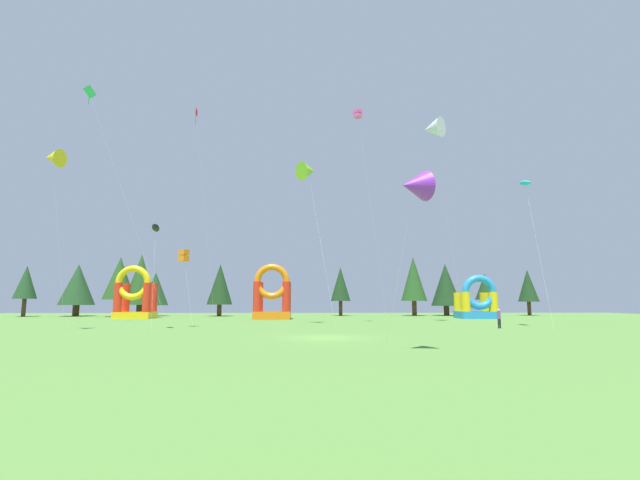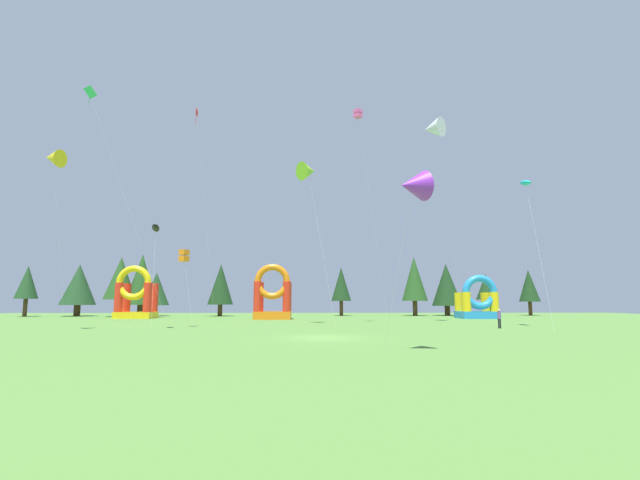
# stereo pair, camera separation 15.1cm
# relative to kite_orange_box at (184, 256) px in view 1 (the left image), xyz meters

# --- Properties ---
(ground_plane) EXTENTS (120.00, 120.00, 0.00)m
(ground_plane) POSITION_rel_kite_orange_box_xyz_m (12.74, -11.58, -6.61)
(ground_plane) COLOR #548438
(kite_orange_box) EXTENTS (1.72, 1.19, 7.17)m
(kite_orange_box) POSITION_rel_kite_orange_box_xyz_m (0.00, 0.00, 0.00)
(kite_orange_box) COLOR orange
(kite_orange_box) RESTS_ON ground_plane
(kite_red_diamond) EXTENTS (2.18, 5.09, 23.62)m
(kite_red_diamond) POSITION_rel_kite_orange_box_xyz_m (-0.95, 5.94, 16.14)
(kite_red_diamond) COLOR red
(kite_red_diamond) RESTS_ON ground_plane
(kite_cyan_parafoil) EXTENTS (1.31, 5.81, 14.13)m
(kite_cyan_parafoil) POSITION_rel_kite_orange_box_xyz_m (32.39, -0.75, 6.99)
(kite_cyan_parafoil) COLOR #19B7CC
(kite_cyan_parafoil) RESTS_ON ground_plane
(kite_pink_box) EXTENTS (3.88, 3.20, 23.44)m
(kite_pink_box) POSITION_rel_kite_orange_box_xyz_m (17.07, 5.24, 16.31)
(kite_pink_box) COLOR #EA599E
(kite_pink_box) RESTS_ON ground_plane
(kite_black_parafoil) EXTENTS (1.36, 2.76, 9.24)m
(kite_black_parafoil) POSITION_rel_kite_orange_box_xyz_m (-1.82, -2.72, 2.17)
(kite_black_parafoil) COLOR black
(kite_black_parafoil) RESTS_ON ground_plane
(kite_purple_delta) EXTENTS (2.08, 3.75, 8.85)m
(kite_purple_delta) POSITION_rel_kite_orange_box_xyz_m (16.76, -20.74, 1.42)
(kite_purple_delta) COLOR purple
(kite_purple_delta) RESTS_ON ground_plane
(kite_yellow_delta) EXTENTS (1.81, 3.62, 15.06)m
(kite_yellow_delta) POSITION_rel_kite_orange_box_xyz_m (-9.67, -5.35, 7.60)
(kite_yellow_delta) COLOR yellow
(kite_yellow_delta) RESTS_ON ground_plane
(kite_green_diamond) EXTENTS (9.26, 3.07, 25.50)m
(kite_green_diamond) POSITION_rel_kite_orange_box_xyz_m (-12.33, 4.98, 18.10)
(kite_green_diamond) COLOR green
(kite_green_diamond) RESTS_ON ground_plane
(kite_white_delta) EXTENTS (6.06, 6.51, 23.58)m
(kite_white_delta) POSITION_rel_kite_orange_box_xyz_m (26.08, 7.58, 15.71)
(kite_white_delta) COLOR white
(kite_white_delta) RESTS_ON ground_plane
(kite_lime_delta) EXTENTS (4.13, 4.74, 17.37)m
(kite_lime_delta) POSITION_rel_kite_orange_box_xyz_m (11.57, 4.70, 9.61)
(kite_lime_delta) COLOR #8CD826
(kite_lime_delta) RESTS_ON ground_plane
(person_midfield) EXTENTS (0.35, 0.35, 1.71)m
(person_midfield) POSITION_rel_kite_orange_box_xyz_m (28.65, -1.96, -5.60)
(person_midfield) COLOR black
(person_midfield) RESTS_ON ground_plane
(inflatable_orange_dome) EXTENTS (4.97, 3.85, 7.24)m
(inflatable_orange_dome) POSITION_rel_kite_orange_box_xyz_m (-12.32, 21.11, -3.78)
(inflatable_orange_dome) COLOR yellow
(inflatable_orange_dome) RESTS_ON ground_plane
(inflatable_blue_arch) EXTENTS (4.83, 3.72, 7.22)m
(inflatable_blue_arch) POSITION_rel_kite_orange_box_xyz_m (6.90, 17.78, -3.84)
(inflatable_blue_arch) COLOR orange
(inflatable_blue_arch) RESTS_ON ground_plane
(inflatable_red_slide) EXTENTS (4.96, 4.28, 5.93)m
(inflatable_red_slide) POSITION_rel_kite_orange_box_xyz_m (34.88, 19.52, -4.50)
(inflatable_red_slide) COLOR #268CD8
(inflatable_red_slide) RESTS_ON ground_plane
(tree_row_0) EXTENTS (3.30, 3.30, 7.82)m
(tree_row_0) POSITION_rel_kite_orange_box_xyz_m (-31.89, 28.62, -1.41)
(tree_row_0) COLOR #4C331E
(tree_row_0) RESTS_ON ground_plane
(tree_row_1) EXTENTS (5.37, 5.37, 8.19)m
(tree_row_1) POSITION_rel_kite_orange_box_xyz_m (-24.99, 30.58, -1.67)
(tree_row_1) COLOR #4C331E
(tree_row_1) RESTS_ON ground_plane
(tree_row_2) EXTENTS (4.77, 4.77, 9.18)m
(tree_row_2) POSITION_rel_kite_orange_box_xyz_m (-17.60, 28.51, -0.77)
(tree_row_2) COLOR #4C331E
(tree_row_2) RESTS_ON ground_plane
(tree_row_3) EXTENTS (4.88, 4.88, 9.74)m
(tree_row_3) POSITION_rel_kite_orange_box_xyz_m (-14.69, 29.47, -0.88)
(tree_row_3) COLOR #4C331E
(tree_row_3) RESTS_ON ground_plane
(tree_row_4) EXTENTS (4.20, 4.20, 6.92)m
(tree_row_4) POSITION_rel_kite_orange_box_xyz_m (-12.87, 31.02, -2.34)
(tree_row_4) COLOR #4C331E
(tree_row_4) RESTS_ON ground_plane
(tree_row_5) EXTENTS (4.02, 4.02, 8.25)m
(tree_row_5) POSITION_rel_kite_orange_box_xyz_m (-2.40, 30.18, -1.62)
(tree_row_5) COLOR #4C331E
(tree_row_5) RESTS_ON ground_plane
(tree_row_6) EXTENTS (3.24, 3.24, 7.84)m
(tree_row_6) POSITION_rel_kite_orange_box_xyz_m (16.96, 31.28, -1.56)
(tree_row_6) COLOR #4C331E
(tree_row_6) RESTS_ON ground_plane
(tree_row_7) EXTENTS (4.17, 4.17, 9.59)m
(tree_row_7) POSITION_rel_kite_orange_box_xyz_m (28.96, 31.15, -0.67)
(tree_row_7) COLOR #4C331E
(tree_row_7) RESTS_ON ground_plane
(tree_row_8) EXTENTS (4.87, 4.87, 8.51)m
(tree_row_8) POSITION_rel_kite_orange_box_xyz_m (34.46, 31.90, -1.59)
(tree_row_8) COLOR #4C331E
(tree_row_8) RESTS_ON ground_plane
(tree_row_9) EXTENTS (3.30, 3.30, 6.78)m
(tree_row_9) POSITION_rel_kite_orange_box_xyz_m (40.83, 31.34, -2.00)
(tree_row_9) COLOR #4C331E
(tree_row_9) RESTS_ON ground_plane
(tree_row_10) EXTENTS (3.32, 3.32, 7.58)m
(tree_row_10) POSITION_rel_kite_orange_box_xyz_m (48.40, 32.16, -1.74)
(tree_row_10) COLOR #4C331E
(tree_row_10) RESTS_ON ground_plane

